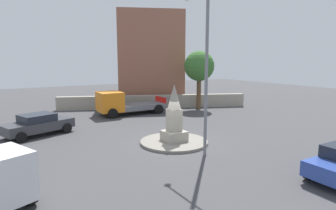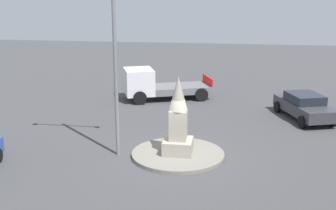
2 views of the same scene
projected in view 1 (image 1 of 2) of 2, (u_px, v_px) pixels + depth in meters
name	position (u px, v px, depth m)	size (l,w,h in m)	color
ground_plane	(174.00, 143.00, 16.91)	(80.00, 80.00, 0.00)	#424244
traffic_island	(174.00, 142.00, 16.89)	(3.96, 3.96, 0.16)	gray
monument	(174.00, 117.00, 16.66)	(1.22, 1.22, 3.33)	#9E9687
streetlamp	(207.00, 54.00, 14.05)	(3.68, 0.28, 8.55)	slate
car_dark_grey_parked_left	(38.00, 124.00, 18.58)	(3.03, 4.61, 1.40)	#38383D
truck_orange_near_island	(123.00, 104.00, 25.31)	(2.67, 6.03, 2.10)	orange
stone_boundary_wall	(154.00, 102.00, 28.89)	(18.70, 0.70, 1.30)	#9E9687
corner_building	(149.00, 58.00, 33.97)	(7.01, 8.82, 9.96)	#935B47
tree_near_wall	(199.00, 67.00, 27.98)	(2.93, 2.93, 5.68)	brown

